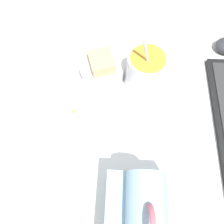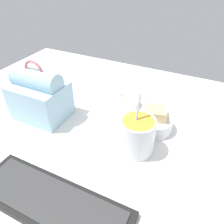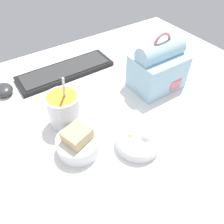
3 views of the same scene
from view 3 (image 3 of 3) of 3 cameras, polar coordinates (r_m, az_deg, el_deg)
desk_surface at (r=78.25cm, az=0.10°, el=-0.59°), size 140.00×110.00×2.00cm
keyboard at (r=97.67cm, az=-12.02°, el=10.51°), size 40.83×13.56×2.10cm
lunch_bag at (r=85.67cm, az=11.88°, el=11.26°), size 19.07×14.78×22.40cm
soup_cup at (r=71.64cm, az=-12.31°, el=0.70°), size 10.66×10.66×19.38cm
bento_bowl_sandwich at (r=65.51cm, az=-8.80°, el=-7.93°), size 12.97×12.97×8.57cm
bento_bowl_snacks at (r=67.22cm, az=6.84°, el=-7.45°), size 13.60×13.60×5.59cm
computer_mouse at (r=93.68cm, az=-26.46°, el=5.23°), size 6.64×7.96×3.71cm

